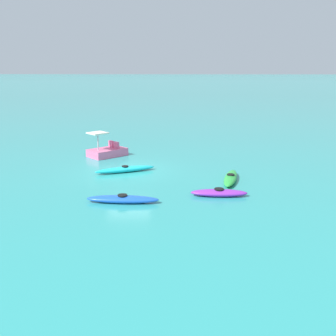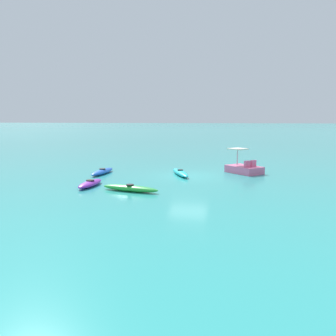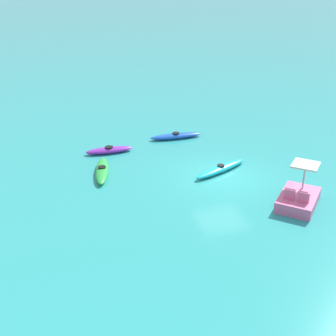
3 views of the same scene
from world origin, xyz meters
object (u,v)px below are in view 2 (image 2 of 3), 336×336
object	(u,v)px
kayak_green	(130,188)
kayak_blue	(102,172)
kayak_purple	(90,183)
pedal_boat_pink	(244,168)
kayak_cyan	(180,173)

from	to	relation	value
kayak_green	kayak_blue	world-z (taller)	same
kayak_purple	pedal_boat_pink	xyz separation A→B (m)	(-8.39, -6.79, 0.17)
kayak_blue	kayak_cyan	bearing A→B (deg)	-172.96
kayak_cyan	kayak_blue	distance (m)	5.35
pedal_boat_pink	kayak_green	bearing A→B (deg)	52.82
kayak_green	pedal_boat_pink	distance (m)	9.55
kayak_blue	kayak_purple	bearing A→B (deg)	104.35
kayak_blue	kayak_green	bearing A→B (deg)	125.90
kayak_purple	pedal_boat_pink	size ratio (longest dim) A/B	0.95
kayak_green	kayak_purple	distance (m)	2.74
kayak_green	pedal_boat_pink	world-z (taller)	pedal_boat_pink
kayak_cyan	pedal_boat_pink	size ratio (longest dim) A/B	1.24
kayak_purple	kayak_green	bearing A→B (deg)	162.64
kayak_green	kayak_purple	world-z (taller)	same
pedal_boat_pink	kayak_blue	bearing A→B (deg)	14.59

